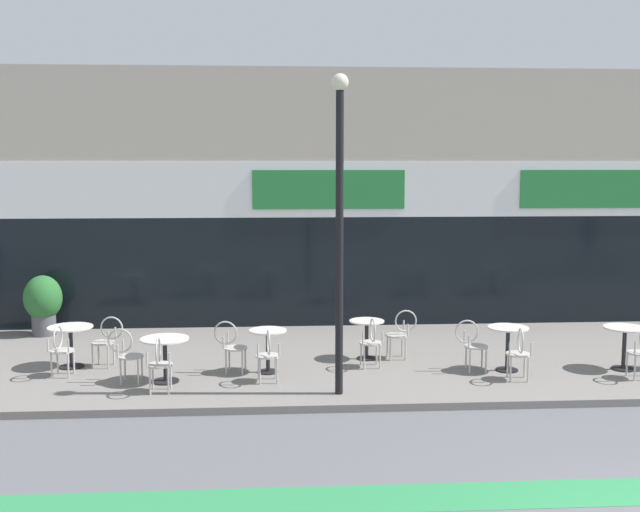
{
  "coord_description": "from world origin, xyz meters",
  "views": [
    {
      "loc": [
        -4.15,
        -6.17,
        3.67
      ],
      "look_at": [
        -3.32,
        6.83,
        2.06
      ],
      "focal_mm": 42.0,
      "sensor_mm": 36.0,
      "label": 1
    }
  ],
  "objects_px": {
    "bistro_table_4": "(508,340)",
    "bistro_table_5": "(625,339)",
    "cafe_chair_2_near": "(268,352)",
    "lamp_post": "(340,212)",
    "cafe_chair_1_side": "(126,352)",
    "cafe_chair_2_side": "(231,343)",
    "cafe_chair_0_near": "(60,347)",
    "cafe_chair_4_side": "(472,342)",
    "cafe_chair_4_near": "(519,350)",
    "cafe_chair_1_near": "(159,361)",
    "cafe_chair_3_side": "(401,331)",
    "bistro_table_0": "(71,338)",
    "cafe_chair_3_near": "(372,339)",
    "bistro_table_2": "(268,342)",
    "bistro_table_1": "(165,350)",
    "planter_pot": "(43,302)",
    "bistro_table_3": "(367,332)",
    "cafe_chair_0_side": "(107,338)"
  },
  "relations": [
    {
      "from": "bistro_table_5",
      "to": "cafe_chair_4_side",
      "type": "relative_size",
      "value": 0.83
    },
    {
      "from": "bistro_table_0",
      "to": "cafe_chair_0_side",
      "type": "relative_size",
      "value": 0.86
    },
    {
      "from": "cafe_chair_1_side",
      "to": "cafe_chair_0_side",
      "type": "bearing_deg",
      "value": 120.91
    },
    {
      "from": "bistro_table_4",
      "to": "cafe_chair_3_near",
      "type": "height_order",
      "value": "cafe_chair_3_near"
    },
    {
      "from": "bistro_table_2",
      "to": "cafe_chair_1_near",
      "type": "xyz_separation_m",
      "value": [
        -1.67,
        -1.08,
        -0.01
      ]
    },
    {
      "from": "bistro_table_5",
      "to": "cafe_chair_0_near",
      "type": "height_order",
      "value": "cafe_chair_0_near"
    },
    {
      "from": "bistro_table_0",
      "to": "cafe_chair_3_near",
      "type": "bearing_deg",
      "value": -4.38
    },
    {
      "from": "bistro_table_3",
      "to": "cafe_chair_1_side",
      "type": "distance_m",
      "value": 4.28
    },
    {
      "from": "cafe_chair_1_near",
      "to": "planter_pot",
      "type": "xyz_separation_m",
      "value": [
        -3.01,
        4.21,
        0.18
      ]
    },
    {
      "from": "cafe_chair_3_side",
      "to": "cafe_chair_1_side",
      "type": "bearing_deg",
      "value": 12.53
    },
    {
      "from": "cafe_chair_4_near",
      "to": "cafe_chair_4_side",
      "type": "relative_size",
      "value": 1.0
    },
    {
      "from": "cafe_chair_2_side",
      "to": "lamp_post",
      "type": "relative_size",
      "value": 0.18
    },
    {
      "from": "cafe_chair_4_near",
      "to": "planter_pot",
      "type": "distance_m",
      "value": 9.62
    },
    {
      "from": "bistro_table_1",
      "to": "bistro_table_5",
      "type": "xyz_separation_m",
      "value": [
        7.84,
        0.25,
        0.01
      ]
    },
    {
      "from": "cafe_chair_1_side",
      "to": "planter_pot",
      "type": "height_order",
      "value": "planter_pot"
    },
    {
      "from": "bistro_table_5",
      "to": "cafe_chair_1_side",
      "type": "distance_m",
      "value": 8.47
    },
    {
      "from": "bistro_table_4",
      "to": "cafe_chair_3_side",
      "type": "height_order",
      "value": "cafe_chair_3_side"
    },
    {
      "from": "planter_pot",
      "to": "lamp_post",
      "type": "relative_size",
      "value": 0.26
    },
    {
      "from": "cafe_chair_4_near",
      "to": "lamp_post",
      "type": "height_order",
      "value": "lamp_post"
    },
    {
      "from": "bistro_table_4",
      "to": "cafe_chair_1_side",
      "type": "relative_size",
      "value": 0.85
    },
    {
      "from": "bistro_table_0",
      "to": "cafe_chair_0_near",
      "type": "distance_m",
      "value": 0.63
    },
    {
      "from": "cafe_chair_2_side",
      "to": "lamp_post",
      "type": "height_order",
      "value": "lamp_post"
    },
    {
      "from": "lamp_post",
      "to": "bistro_table_1",
      "type": "bearing_deg",
      "value": 163.74
    },
    {
      "from": "bistro_table_5",
      "to": "cafe_chair_1_near",
      "type": "xyz_separation_m",
      "value": [
        -7.84,
        -0.87,
        -0.02
      ]
    },
    {
      "from": "cafe_chair_0_near",
      "to": "cafe_chair_2_side",
      "type": "bearing_deg",
      "value": -84.14
    },
    {
      "from": "cafe_chair_2_near",
      "to": "cafe_chair_3_near",
      "type": "bearing_deg",
      "value": -71.78
    },
    {
      "from": "bistro_table_5",
      "to": "cafe_chair_3_side",
      "type": "relative_size",
      "value": 0.83
    },
    {
      "from": "bistro_table_2",
      "to": "bistro_table_3",
      "type": "relative_size",
      "value": 1.04
    },
    {
      "from": "bistro_table_0",
      "to": "cafe_chair_1_side",
      "type": "height_order",
      "value": "cafe_chair_1_side"
    },
    {
      "from": "bistro_table_4",
      "to": "cafe_chair_2_near",
      "type": "xyz_separation_m",
      "value": [
        -4.12,
        -0.48,
        -0.03
      ]
    },
    {
      "from": "bistro_table_1",
      "to": "cafe_chair_3_near",
      "type": "bearing_deg",
      "value": 9.94
    },
    {
      "from": "bistro_table_4",
      "to": "bistro_table_5",
      "type": "relative_size",
      "value": 1.02
    },
    {
      "from": "cafe_chair_4_near",
      "to": "bistro_table_4",
      "type": "bearing_deg",
      "value": 6.63
    },
    {
      "from": "bistro_table_0",
      "to": "cafe_chair_3_side",
      "type": "relative_size",
      "value": 0.86
    },
    {
      "from": "cafe_chair_3_side",
      "to": "cafe_chair_4_near",
      "type": "height_order",
      "value": "same"
    },
    {
      "from": "bistro_table_4",
      "to": "cafe_chair_4_side",
      "type": "height_order",
      "value": "cafe_chair_4_side"
    },
    {
      "from": "cafe_chair_1_side",
      "to": "cafe_chair_2_side",
      "type": "relative_size",
      "value": 1.0
    },
    {
      "from": "lamp_post",
      "to": "cafe_chair_1_side",
      "type": "bearing_deg",
      "value": 166.54
    },
    {
      "from": "bistro_table_0",
      "to": "planter_pot",
      "type": "xyz_separation_m",
      "value": [
        -1.23,
        2.57,
        0.17
      ]
    },
    {
      "from": "bistro_table_2",
      "to": "cafe_chair_1_near",
      "type": "height_order",
      "value": "cafe_chair_1_near"
    },
    {
      "from": "cafe_chair_2_near",
      "to": "lamp_post",
      "type": "xyz_separation_m",
      "value": [
        1.1,
        -0.64,
        2.32
      ]
    },
    {
      "from": "cafe_chair_0_near",
      "to": "cafe_chair_4_near",
      "type": "height_order",
      "value": "same"
    },
    {
      "from": "bistro_table_2",
      "to": "cafe_chair_1_side",
      "type": "height_order",
      "value": "cafe_chair_1_side"
    },
    {
      "from": "cafe_chair_0_near",
      "to": "cafe_chair_2_near",
      "type": "relative_size",
      "value": 1.0
    },
    {
      "from": "bistro_table_0",
      "to": "cafe_chair_2_near",
      "type": "height_order",
      "value": "cafe_chair_2_near"
    },
    {
      "from": "cafe_chair_4_side",
      "to": "cafe_chair_1_near",
      "type": "bearing_deg",
      "value": -168.16
    },
    {
      "from": "cafe_chair_1_near",
      "to": "cafe_chair_4_side",
      "type": "relative_size",
      "value": 1.0
    },
    {
      "from": "bistro_table_4",
      "to": "cafe_chair_4_side",
      "type": "relative_size",
      "value": 0.85
    },
    {
      "from": "bistro_table_5",
      "to": "bistro_table_1",
      "type": "bearing_deg",
      "value": -178.18
    },
    {
      "from": "bistro_table_3",
      "to": "cafe_chair_3_near",
      "type": "xyz_separation_m",
      "value": [
        0.01,
        -0.63,
        0.01
      ]
    }
  ]
}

